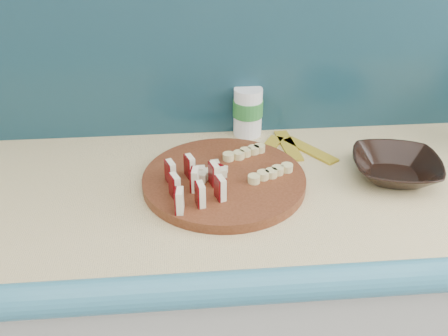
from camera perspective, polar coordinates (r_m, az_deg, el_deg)
kitchen_counter at (r=1.42m, az=9.08°, el=-17.50°), size 2.20×0.63×0.91m
backsplash at (r=1.28m, az=8.77°, el=14.77°), size 2.20×0.02×0.50m
cutting_board at (r=1.10m, az=0.00°, el=-1.40°), size 0.48×0.48×0.02m
apple_wedges at (r=1.02m, az=-3.59°, el=-1.66°), size 0.13×0.16×0.05m
apple_chunks at (r=1.08m, az=-1.02°, el=-0.83°), size 0.06×0.06×0.02m
banana_slices at (r=1.13m, az=3.87°, el=0.62°), size 0.15×0.16×0.02m
brown_bowl at (r=1.18m, az=19.04°, el=0.03°), size 0.23×0.23×0.05m
canister at (r=1.29m, az=2.74°, el=6.55°), size 0.08×0.08×0.13m
banana_peel at (r=1.25m, az=7.36°, el=2.21°), size 0.22×0.18×0.01m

